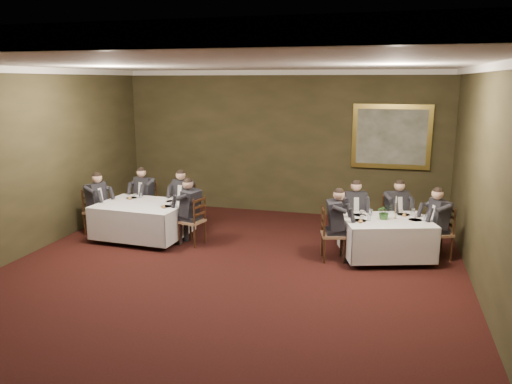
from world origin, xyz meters
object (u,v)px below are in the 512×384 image
at_px(chair_main_backright, 394,231).
at_px(diner_sec_endleft, 97,211).
at_px(diner_sec_endright, 192,220).
at_px(chair_sec_backleft, 146,213).
at_px(diner_main_backright, 395,220).
at_px(painting, 391,137).
at_px(table_main, 386,236).
at_px(chair_main_backleft, 353,232).
at_px(table_second, 143,218).
at_px(chair_main_endleft, 332,245).
at_px(diner_main_endright, 438,232).
at_px(diner_sec_backright, 184,207).
at_px(chair_sec_endleft, 97,221).
at_px(diner_main_backleft, 353,221).
at_px(diner_sec_backleft, 145,203).
at_px(chair_sec_backright, 184,216).
at_px(candlestick, 396,210).
at_px(diner_main_endleft, 333,233).
at_px(centerpiece, 384,211).
at_px(chair_main_endright, 438,244).
at_px(chair_sec_endright, 193,231).

xyz_separation_m(chair_main_backright, diner_sec_endleft, (-6.20, -0.89, 0.23)).
bearing_deg(diner_sec_endright, chair_sec_backleft, 69.39).
relative_size(diner_main_backright, painting, 0.75).
xyz_separation_m(table_main, chair_main_backleft, (-0.64, 0.64, -0.17)).
xyz_separation_m(table_second, chair_main_endleft, (3.97, -0.23, -0.17)).
height_order(table_second, diner_main_backright, diner_main_backright).
xyz_separation_m(chair_sec_backleft, diner_sec_endleft, (-0.70, -0.89, 0.23)).
xyz_separation_m(diner_main_endright, diner_sec_backright, (-5.31, 0.53, 0.00)).
bearing_deg(table_second, painting, 30.34).
bearing_deg(chair_sec_endleft, diner_main_backleft, 109.09).
relative_size(diner_sec_backleft, diner_sec_backright, 1.00).
xyz_separation_m(table_main, chair_sec_endleft, (-6.06, 0.01, -0.17)).
relative_size(chair_sec_backright, diner_sec_backright, 0.74).
xyz_separation_m(chair_sec_backleft, diner_sec_endright, (1.56, -1.02, 0.23)).
height_order(diner_sec_endright, painting, painting).
distance_m(chair_sec_endleft, candlestick, 6.24).
distance_m(chair_main_endleft, diner_main_endleft, 0.23).
bearing_deg(diner_sec_backleft, chair_main_endleft, 177.68).
relative_size(diner_sec_endright, centerpiece, 4.50).
bearing_deg(chair_main_backright, diner_main_endright, 112.86).
relative_size(diner_main_endright, diner_sec_endright, 1.00).
distance_m(diner_main_backleft, chair_sec_endleft, 5.46).
bearing_deg(diner_main_backright, diner_sec_backright, -28.67).
xyz_separation_m(chair_sec_backleft, diner_sec_backleft, (-0.00, -0.01, 0.23)).
distance_m(chair_sec_backright, diner_sec_endleft, 1.88).
distance_m(table_main, chair_main_backright, 0.92).
xyz_separation_m(diner_sec_backleft, diner_sec_endleft, (-0.70, -0.88, 0.00)).
height_order(chair_sec_backright, centerpiece, centerpiece).
bearing_deg(diner_main_backleft, diner_main_endleft, 51.77).
bearing_deg(diner_sec_backright, diner_sec_backleft, 4.27).
bearing_deg(chair_sec_backleft, diner_sec_endleft, 64.25).
distance_m(table_second, chair_main_endleft, 3.98).
height_order(table_main, diner_sec_endleft, diner_sec_endleft).
bearing_deg(painting, diner_sec_endright, -142.11).
xyz_separation_m(chair_sec_backleft, diner_sec_backright, (0.97, -0.07, 0.23)).
height_order(diner_main_backleft, diner_main_backright, same).
distance_m(diner_main_backleft, diner_sec_endleft, 5.44).
relative_size(diner_main_backleft, candlestick, 3.10).
height_order(chair_sec_backright, chair_sec_endleft, same).
distance_m(chair_main_backleft, centerpiece, 1.08).
bearing_deg(candlestick, table_second, -178.04).
xyz_separation_m(table_main, chair_main_endright, (0.95, 0.30, -0.17)).
distance_m(table_main, diner_sec_backright, 4.45).
xyz_separation_m(diner_sec_endright, diner_sec_endleft, (-2.26, 0.14, 0.00)).
bearing_deg(diner_sec_backleft, diner_main_endleft, 177.75).
distance_m(chair_main_backright, diner_main_endleft, 1.63).
relative_size(table_main, diner_sec_endright, 1.39).
relative_size(diner_main_endleft, diner_sec_backright, 1.00).
height_order(chair_sec_endright, centerpiece, centerpiece).
bearing_deg(diner_sec_backright, chair_sec_backright, -90.00).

